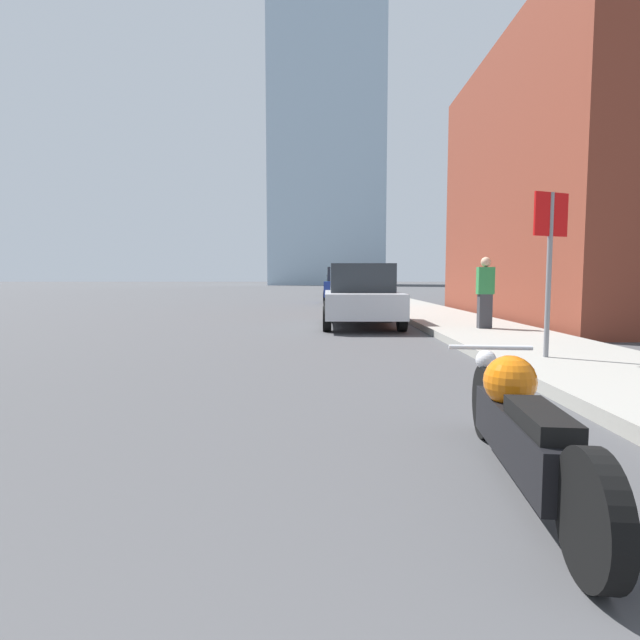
% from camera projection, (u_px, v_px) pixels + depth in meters
% --- Properties ---
extents(sidewalk, '(2.50, 240.00, 0.15)m').
position_uv_depth(sidewalk, '(371.00, 294.00, 38.34)').
color(sidewalk, gray).
rests_on(sidewalk, ground_plane).
extents(distant_tower, '(21.64, 21.64, 66.18)m').
position_uv_depth(distant_tower, '(326.00, 118.00, 99.27)').
color(distant_tower, '#9EB7CC').
rests_on(distant_tower, ground_plane).
extents(motorcycle, '(0.62, 2.49, 0.76)m').
position_uv_depth(motorcycle, '(520.00, 425.00, 3.04)').
color(motorcycle, black).
rests_on(motorcycle, ground_plane).
extents(parked_car_silver, '(2.00, 4.22, 1.63)m').
position_uv_depth(parked_car_silver, '(361.00, 296.00, 13.12)').
color(parked_car_silver, '#BCBCC1').
rests_on(parked_car_silver, ground_plane).
extents(parked_car_blue, '(2.10, 3.93, 1.85)m').
position_uv_depth(parked_car_blue, '(343.00, 285.00, 26.07)').
color(parked_car_blue, '#1E3899').
rests_on(parked_car_blue, ground_plane).
extents(parked_car_black, '(2.08, 4.47, 1.74)m').
position_uv_depth(parked_car_black, '(342.00, 284.00, 36.90)').
color(parked_car_black, black).
rests_on(parked_car_black, ground_plane).
extents(parked_car_white, '(2.14, 4.38, 1.64)m').
position_uv_depth(parked_car_white, '(338.00, 283.00, 48.07)').
color(parked_car_white, silver).
rests_on(parked_car_white, ground_plane).
extents(parked_car_green, '(2.01, 4.43, 1.71)m').
position_uv_depth(parked_car_green, '(333.00, 282.00, 60.76)').
color(parked_car_green, '#1E6B33').
rests_on(parked_car_green, ground_plane).
extents(stop_sign, '(0.57, 0.26, 2.30)m').
position_uv_depth(stop_sign, '(550.00, 246.00, 6.95)').
color(stop_sign, slate).
rests_on(stop_sign, sidewalk).
extents(pedestrian, '(0.36, 0.22, 1.59)m').
position_uv_depth(pedestrian, '(485.00, 292.00, 11.13)').
color(pedestrian, '#38383D').
rests_on(pedestrian, sidewalk).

